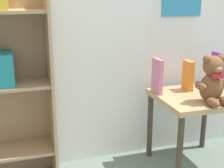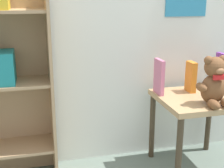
# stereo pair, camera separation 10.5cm
# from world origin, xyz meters

# --- Properties ---
(display_table) EXTENTS (0.53, 0.51, 0.54)m
(display_table) POSITION_xyz_m (0.27, 1.00, 0.45)
(display_table) COLOR tan
(display_table) RESTS_ON ground_plane
(teddy_bear) EXTENTS (0.24, 0.21, 0.31)m
(teddy_bear) POSITION_xyz_m (0.29, 0.86, 0.68)
(teddy_bear) COLOR brown
(teddy_bear) RESTS_ON display_table
(book_standing_pink) EXTENTS (0.03, 0.13, 0.24)m
(book_standing_pink) POSITION_xyz_m (0.04, 1.14, 0.66)
(book_standing_pink) COLOR #D17093
(book_standing_pink) RESTS_ON display_table
(book_standing_orange) EXTENTS (0.04, 0.10, 0.21)m
(book_standing_orange) POSITION_xyz_m (0.27, 1.13, 0.64)
(book_standing_orange) COLOR orange
(book_standing_orange) RESTS_ON display_table
(book_standing_purple) EXTENTS (0.03, 0.13, 0.26)m
(book_standing_purple) POSITION_xyz_m (0.51, 1.12, 0.67)
(book_standing_purple) COLOR purple
(book_standing_purple) RESTS_ON display_table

